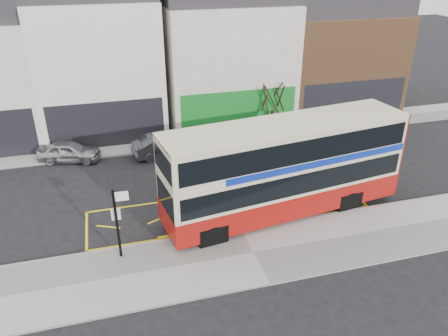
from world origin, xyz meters
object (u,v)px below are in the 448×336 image
object	(u,v)px
car_silver	(69,151)
car_grey	(166,144)
double_decker_bus	(286,167)
bus_stop_post	(118,217)
car_white	(319,129)
street_tree_right	(274,91)

from	to	relation	value
car_silver	car_grey	bearing A→B (deg)	-81.40
double_decker_bus	car_grey	distance (m)	9.73
bus_stop_post	car_white	bearing A→B (deg)	37.44
double_decker_bus	bus_stop_post	xyz separation A→B (m)	(-8.04, -1.59, -0.44)
double_decker_bus	bus_stop_post	distance (m)	8.21
double_decker_bus	car_grey	bearing A→B (deg)	110.69
double_decker_bus	car_white	bearing A→B (deg)	45.79
bus_stop_post	street_tree_right	xyz separation A→B (m)	(11.27, 11.51, 1.08)
car_silver	car_white	bearing A→B (deg)	-77.41
car_grey	street_tree_right	bearing A→B (deg)	-88.56
bus_stop_post	double_decker_bus	bearing A→B (deg)	13.61
double_decker_bus	bus_stop_post	world-z (taller)	double_decker_bus
street_tree_right	car_white	bearing A→B (deg)	-28.58
street_tree_right	car_grey	bearing A→B (deg)	-168.93
bus_stop_post	car_grey	size ratio (longest dim) A/B	0.76
double_decker_bus	car_white	size ratio (longest dim) A/B	2.84
car_silver	car_grey	world-z (taller)	car_grey
car_silver	bus_stop_post	bearing A→B (deg)	-151.64
car_grey	street_tree_right	xyz separation A→B (m)	(7.80, 1.52, 2.46)
car_silver	car_white	size ratio (longest dim) A/B	0.87
street_tree_right	bus_stop_post	bearing A→B (deg)	-134.38
car_white	car_grey	bearing A→B (deg)	72.00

